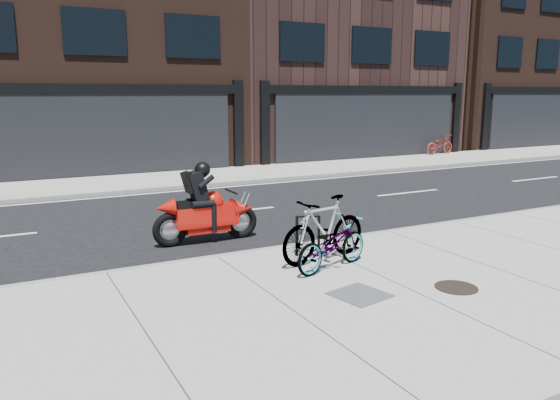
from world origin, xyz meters
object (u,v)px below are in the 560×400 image
motorcycle (211,209)px  bicycle_far (440,145)px  bicycle_front (332,244)px  utility_grate (360,295)px  bike_rack (308,232)px  manhole_cover (456,287)px  bicycle_rear (324,229)px

motorcycle → bicycle_far: (15.56, 9.51, -0.10)m
bicycle_front → utility_grate: bearing=150.1°
bike_rack → manhole_cover: (1.17, -2.56, -0.45)m
manhole_cover → bicycle_far: bearing=47.0°
bicycle_rear → utility_grate: (-0.45, -1.72, -0.58)m
motorcycle → manhole_cover: 5.30m
bike_rack → bicycle_front: bicycle_front is taller
motorcycle → utility_grate: (0.73, -4.32, -0.56)m
bicycle_far → bicycle_front: bearing=124.1°
bike_rack → bicycle_far: size_ratio=0.43×
motorcycle → manhole_cover: motorcycle is taller
bike_rack → bicycle_rear: size_ratio=0.40×
motorcycle → utility_grate: size_ratio=3.08×
bike_rack → bicycle_rear: 0.42m
motorcycle → utility_grate: motorcycle is taller
bike_rack → bicycle_front: 0.86m
bicycle_rear → utility_grate: bearing=-26.0°
manhole_cover → utility_grate: same height
bicycle_far → manhole_cover: 19.53m
bike_rack → motorcycle: motorcycle is taller
bicycle_far → manhole_cover: bearing=130.1°
bicycle_rear → bicycle_far: 18.80m
bicycle_front → utility_grate: bicycle_front is taller
bicycle_front → bicycle_far: bicycle_far is taller
bicycle_rear → bike_rack: bearing=-175.4°
bicycle_rear → bicycle_far: (14.37, 12.11, -0.11)m
utility_grate → bicycle_front: bearing=76.1°
bicycle_front → utility_grate: 1.36m
bicycle_front → bicycle_rear: (0.14, 0.47, 0.15)m
bike_rack → utility_grate: 2.19m
bicycle_rear → bicycle_front: bearing=-28.2°
bicycle_front → bicycle_far: 19.21m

